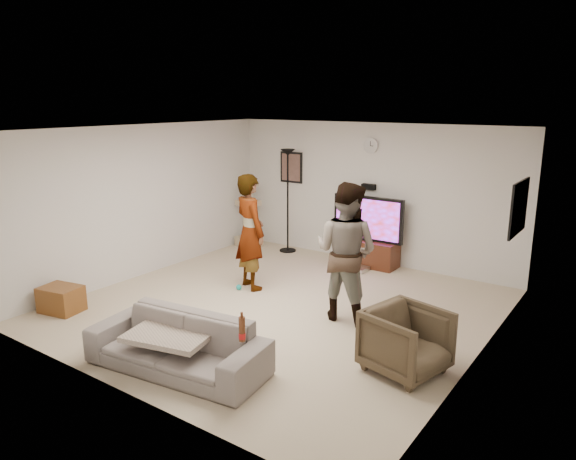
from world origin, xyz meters
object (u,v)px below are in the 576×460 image
Objects in this scene: floor_lamp at (288,201)px; tv_stand at (367,252)px; person_right at (346,252)px; armchair at (406,341)px; cat_tree at (248,214)px; sofa at (177,344)px; tv at (368,218)px; side_table at (61,299)px; person_left at (250,232)px; beer_bottle at (242,329)px.

tv_stand is at bearing 2.83° from floor_lamp.
armchair is (1.26, -0.92, -0.57)m from person_right.
cat_tree reaches higher than sofa.
armchair is (4.62, -2.99, -0.30)m from cat_tree.
cat_tree reaches higher than tv_stand.
sofa is at bearing -89.49° from tv_stand.
tv_stand is at bearing 83.08° from sofa.
side_table is (-2.50, -4.39, -0.67)m from tv.
tv_stand is at bearing 46.88° from armchair.
person_left is 3.30m from armchair.
person_right reaches higher than tv_stand.
person_left reaches higher than sofa.
sofa is at bearing 70.79° from person_right.
floor_lamp is at bearing -41.66° from person_right.
cat_tree is 1.67× the size of armchair.
beer_bottle is (3.48, -4.36, 0.06)m from cat_tree.
floor_lamp is 4.89m from sofa.
armchair is at bearing -176.14° from person_left.
cat_tree is 2.44m from person_left.
cat_tree is 5.07m from sofa.
person_right is (0.84, -2.31, 0.70)m from tv_stand.
person_right is at bearing -162.42° from person_left.
tv is at bearing 46.88° from armchair.
person_left is at bearing -114.39° from tv_stand.
tv is 2.53m from cat_tree.
floor_lamp is 1.51× the size of cat_tree.
tv_stand is at bearing 101.90° from beer_bottle.
tv_stand is 0.84× the size of tv.
tv_stand reaches higher than side_table.
floor_lamp is 0.92m from cat_tree.
floor_lamp is 4.46m from side_table.
person_right reaches higher than beer_bottle.
tv is 2.43× the size of side_table.
tv_stand is 2.40m from person_left.
person_left is 2.29× the size of armchair.
person_right is (3.35, -2.06, 0.27)m from cat_tree.
sofa is (-0.80, -2.30, -0.63)m from person_right.
armchair is 1.45× the size of side_table.
cat_tree is 5.58m from beer_bottle.
cat_tree is 0.65× the size of sofa.
tv reaches higher than tv_stand.
sofa is at bearing 180.00° from beer_bottle.
tv is 0.65× the size of sofa.
beer_bottle is (0.97, -4.61, -0.14)m from tv.
armchair is at bearing 26.33° from sofa.
armchair is (2.10, -3.23, -0.50)m from tv.
person_left is 2.85m from side_table.
person_right is 4.01m from side_table.
side_table is (-0.83, -4.31, -0.81)m from floor_lamp.
person_right is at bearing 63.43° from sofa.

